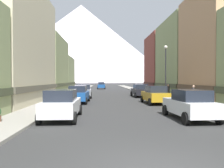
# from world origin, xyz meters

# --- Properties ---
(sidewalk_left) EXTENTS (2.50, 100.00, 0.15)m
(sidewalk_left) POSITION_xyz_m (-6.25, 35.00, 0.07)
(sidewalk_left) COLOR gray
(sidewalk_left) RESTS_ON ground
(sidewalk_right) EXTENTS (2.50, 100.00, 0.15)m
(sidewalk_right) POSITION_xyz_m (6.25, 35.00, 0.07)
(sidewalk_right) COLOR gray
(sidewalk_right) RESTS_ON ground
(storefront_left_1) EXTENTS (6.81, 14.00, 11.61)m
(storefront_left_1) POSITION_xyz_m (-10.75, 17.13, 5.63)
(storefront_left_1) COLOR beige
(storefront_left_1) RESTS_ON ground
(storefront_left_2) EXTENTS (8.15, 11.13, 8.89)m
(storefront_left_2) POSITION_xyz_m (-11.42, 30.02, 4.29)
(storefront_left_2) COLOR #8C9966
(storefront_left_2) RESTS_ON ground
(storefront_left_3) EXTENTS (8.75, 8.86, 6.89)m
(storefront_left_3) POSITION_xyz_m (-11.72, 40.25, 3.32)
(storefront_left_3) COLOR #8C9966
(storefront_left_3) RESTS_ON ground
(storefront_right_2) EXTENTS (7.97, 10.96, 10.80)m
(storefront_right_2) POSITION_xyz_m (11.34, 26.19, 5.23)
(storefront_right_2) COLOR #8C9966
(storefront_right_2) RESTS_ON ground
(storefront_right_3) EXTENTS (9.95, 9.54, 10.82)m
(storefront_right_3) POSITION_xyz_m (12.32, 37.00, 5.24)
(storefront_right_3) COLOR brown
(storefront_right_3) RESTS_ON ground
(car_left_0) EXTENTS (2.08, 4.41, 1.78)m
(car_left_0) POSITION_xyz_m (-3.80, 7.91, 0.90)
(car_left_0) COLOR silver
(car_left_0) RESTS_ON ground
(car_left_1) EXTENTS (2.16, 4.45, 1.78)m
(car_left_1) POSITION_xyz_m (-3.80, 17.33, 0.90)
(car_left_1) COLOR #19478C
(car_left_1) RESTS_ON ground
(car_left_2) EXTENTS (2.25, 4.49, 1.78)m
(car_left_2) POSITION_xyz_m (-3.80, 24.02, 0.90)
(car_left_2) COLOR slate
(car_left_2) RESTS_ON ground
(car_right_0) EXTENTS (2.22, 4.47, 1.78)m
(car_right_0) POSITION_xyz_m (3.80, 7.53, 0.90)
(car_right_0) COLOR silver
(car_right_0) RESTS_ON ground
(car_right_1) EXTENTS (2.22, 4.47, 1.78)m
(car_right_1) POSITION_xyz_m (3.80, 16.25, 0.90)
(car_right_1) COLOR #B28419
(car_right_1) RESTS_ON ground
(car_right_2) EXTENTS (2.18, 4.45, 1.78)m
(car_right_2) POSITION_xyz_m (3.80, 24.93, 0.90)
(car_right_2) COLOR black
(car_right_2) RESTS_ON ground
(car_driving_0) EXTENTS (2.06, 4.40, 1.78)m
(car_driving_0) POSITION_xyz_m (-1.60, 52.39, 0.90)
(car_driving_0) COLOR #19478C
(car_driving_0) RESTS_ON ground
(pedestrian_0) EXTENTS (0.36, 0.36, 1.76)m
(pedestrian_0) POSITION_xyz_m (6.25, 12.84, 0.97)
(pedestrian_0) COLOR #333338
(pedestrian_0) RESTS_ON sidewalk_right
(pedestrian_1) EXTENTS (0.36, 0.36, 1.69)m
(pedestrian_1) POSITION_xyz_m (6.25, 20.11, 0.93)
(pedestrian_1) COLOR #333338
(pedestrian_1) RESTS_ON sidewalk_right
(streetlamp_right) EXTENTS (0.36, 0.36, 5.86)m
(streetlamp_right) POSITION_xyz_m (5.35, 18.02, 3.99)
(streetlamp_right) COLOR black
(streetlamp_right) RESTS_ON sidewalk_right
(mountain_backdrop) EXTENTS (216.68, 216.68, 90.07)m
(mountain_backdrop) POSITION_xyz_m (-25.99, 260.00, 45.04)
(mountain_backdrop) COLOR silver
(mountain_backdrop) RESTS_ON ground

